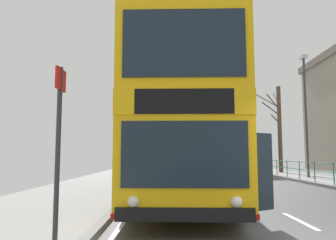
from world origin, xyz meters
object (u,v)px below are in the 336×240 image
Objects in this scene: double_decker_bus_main at (179,131)px; bus_stop_sign_near at (57,132)px; street_lamp_far_side at (304,106)px; bare_tree_far_01 at (277,126)px; bare_tree_far_00 at (235,146)px; background_bus_far_lane at (235,153)px.

double_decker_bus_main is 4.18× the size of bus_stop_sign_near.
street_lamp_far_side is at bearing 55.78° from bus_stop_sign_near.
bare_tree_far_00 is at bearing 91.79° from bare_tree_far_01.
background_bus_far_lane reaches higher than bus_stop_sign_near.
bare_tree_far_01 reaches higher than bus_stop_sign_near.
bus_stop_sign_near is 0.40× the size of bare_tree_far_01.
background_bus_far_lane is 1.44× the size of bare_tree_far_01.
street_lamp_far_side is (2.82, -7.66, 2.88)m from background_bus_far_lane.
double_decker_bus_main is 6.60m from bus_stop_sign_near.
bare_tree_far_00 reaches higher than background_bus_far_lane.
double_decker_bus_main is 1.53× the size of street_lamp_far_side.
street_lamp_far_side is at bearing -93.77° from bare_tree_far_01.
street_lamp_far_side reaches higher than bus_stop_sign_near.
bare_tree_far_00 is (-0.04, 20.91, -1.90)m from street_lamp_far_side.
bus_stop_sign_near is 37.49m from bare_tree_far_00.
street_lamp_far_side is at bearing -69.80° from background_bus_far_lane.
double_decker_bus_main reaches higher than background_bus_far_lane.
bare_tree_far_01 is at bearing -88.21° from bare_tree_far_00.
double_decker_bus_main is at bearing -119.11° from bare_tree_far_01.
background_bus_far_lane is at bearing -101.87° from bare_tree_far_00.
background_bus_far_lane is 24.00m from bus_stop_sign_near.
background_bus_far_lane is 3.60× the size of bus_stop_sign_near.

